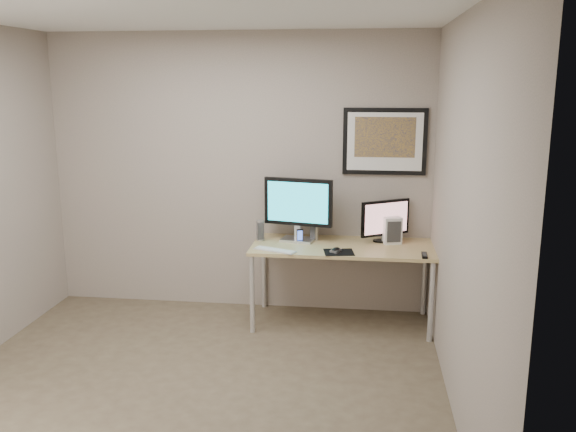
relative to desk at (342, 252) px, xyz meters
name	(u,v)px	position (x,y,z in m)	size (l,w,h in m)	color
floor	(194,388)	(-1.00, -1.35, -0.66)	(3.60, 3.60, 0.00)	#4D4030
room	(203,153)	(-1.00, -0.90, 0.98)	(3.60, 3.60, 3.60)	white
desk	(342,252)	(0.00, 0.00, 0.00)	(1.60, 0.70, 0.73)	#A68B50
framed_art	(385,141)	(0.35, 0.33, 0.96)	(0.75, 0.04, 0.60)	black
monitor_large	(298,207)	(-0.41, 0.10, 0.38)	(0.63, 0.26, 0.57)	#B5B6BB
monitor_tv	(385,220)	(0.37, 0.16, 0.27)	(0.43, 0.28, 0.39)	black
speaker_left	(260,230)	(-0.75, 0.08, 0.16)	(0.07, 0.07, 0.19)	#B5B6BB
speaker_right	(315,231)	(-0.26, 0.15, 0.16)	(0.07, 0.07, 0.18)	#B5B6BB
phone_dock	(300,236)	(-0.38, 0.04, 0.13)	(0.06, 0.06, 0.13)	black
keyboard	(275,250)	(-0.57, -0.25, 0.07)	(0.38, 0.10, 0.01)	silver
mousepad	(339,252)	(-0.02, -0.23, 0.07)	(0.25, 0.22, 0.00)	black
mouse	(336,250)	(-0.05, -0.22, 0.09)	(0.06, 0.11, 0.04)	black
remote	(424,255)	(0.69, -0.26, 0.08)	(0.04, 0.17, 0.02)	black
fan_unit	(392,230)	(0.44, 0.13, 0.19)	(0.16, 0.11, 0.24)	silver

